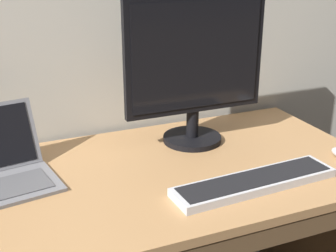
# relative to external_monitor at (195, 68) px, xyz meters

# --- Properties ---
(desk) EXTENTS (1.50, 0.71, 0.74)m
(desk) POSITION_rel_external_monitor_xyz_m (-0.27, -0.17, -0.49)
(desk) COLOR #A87A4C
(desk) RESTS_ON ground
(external_monitor) EXTENTS (0.48, 0.20, 0.50)m
(external_monitor) POSITION_rel_external_monitor_xyz_m (0.00, 0.00, 0.00)
(external_monitor) COLOR black
(external_monitor) RESTS_ON desk
(wired_keyboard) EXTENTS (0.50, 0.14, 0.03)m
(wired_keyboard) POSITION_rel_external_monitor_xyz_m (0.02, -0.35, -0.25)
(wired_keyboard) COLOR #BCBCC1
(wired_keyboard) RESTS_ON desk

